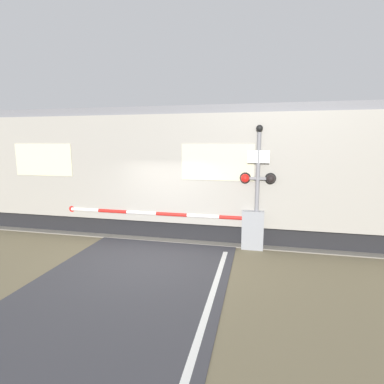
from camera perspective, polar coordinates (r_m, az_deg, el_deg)
name	(u,v)px	position (r m, az deg, el deg)	size (l,w,h in m)	color
ground_plane	(150,261)	(7.92, -8.04, -12.85)	(80.00, 80.00, 0.00)	#6B6047
track_bed	(180,227)	(10.64, -2.24, -6.74)	(36.00, 3.20, 0.13)	slate
train	(223,171)	(9.98, 5.99, 4.06)	(20.49, 3.01, 4.03)	black
crossing_barrier	(233,226)	(8.74, 7.82, -6.40)	(6.16, 0.44, 1.11)	gray
signal_post	(258,180)	(8.35, 12.40, 2.20)	(0.98, 0.26, 3.45)	gray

